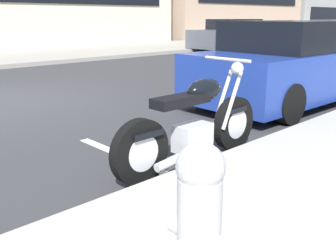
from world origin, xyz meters
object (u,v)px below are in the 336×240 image
(parked_motorcycle, at_px, (194,126))
(fire_hydrant, at_px, (199,221))
(parked_car_mid_block, at_px, (292,64))
(car_opposite_curb, at_px, (233,35))

(parked_motorcycle, distance_m, fire_hydrant, 2.28)
(parked_motorcycle, distance_m, parked_car_mid_block, 3.77)
(parked_car_mid_block, height_order, car_opposite_curb, parked_car_mid_block)
(car_opposite_curb, relative_size, fire_hydrant, 5.42)
(parked_car_mid_block, xyz_separation_m, car_opposite_curb, (8.66, 7.93, -0.02))
(parked_car_mid_block, bearing_deg, fire_hydrant, -153.02)
(parked_car_mid_block, xyz_separation_m, fire_hydrant, (-5.30, -2.47, -0.11))
(parked_car_mid_block, relative_size, car_opposite_curb, 0.93)
(fire_hydrant, bearing_deg, parked_car_mid_block, 24.99)
(parked_motorcycle, height_order, fire_hydrant, parked_motorcycle)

